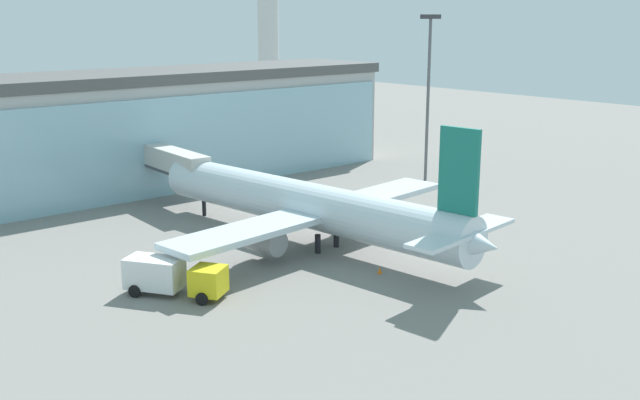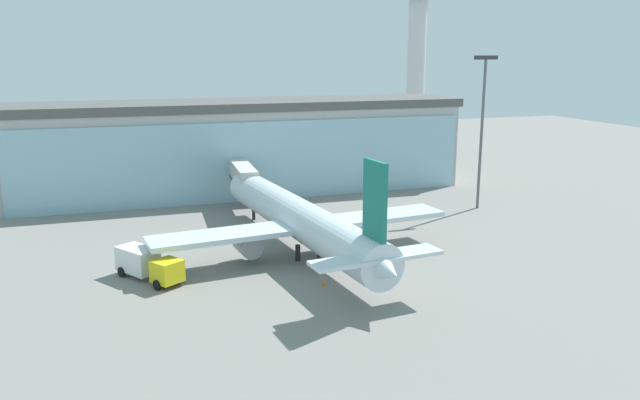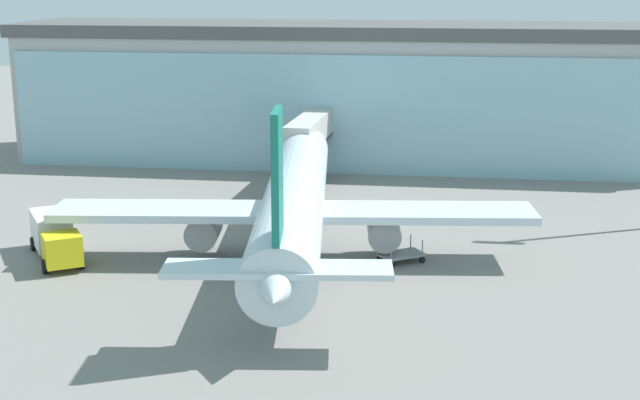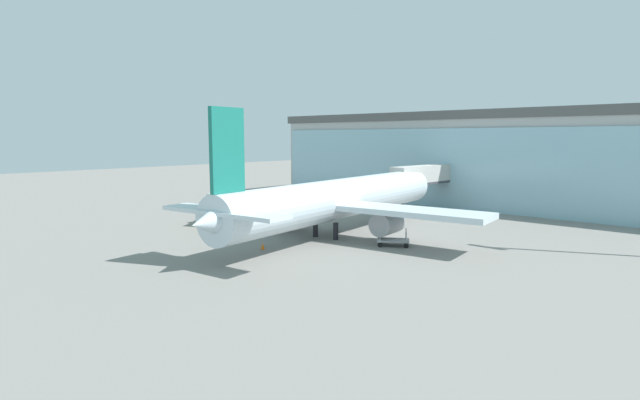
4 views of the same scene
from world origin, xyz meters
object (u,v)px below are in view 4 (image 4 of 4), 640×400
Objects in this scene: airplane at (337,200)px; catering_truck at (220,209)px; baggage_cart at (393,240)px; safety_cone_nose at (263,246)px; jet_bridge at (427,176)px; safety_cone_wingtip at (239,217)px.

airplane is 5.09× the size of catering_truck.
baggage_cart is at bearing -102.06° from airplane.
airplane is at bearing 85.59° from safety_cone_nose.
jet_bridge is 27.05m from catering_truck.
baggage_cart is 21.44m from safety_cone_wingtip.
catering_truck reaches higher than baggage_cart.
jet_bridge is 24.99m from safety_cone_wingtip.
catering_truck is (-15.13, -2.75, -2.04)m from airplane.
baggage_cart reaches higher than safety_cone_nose.
safety_cone_nose is (-0.71, -9.25, -3.24)m from airplane.
safety_cone_nose is (0.96, -29.75, -4.32)m from jet_bridge.
jet_bridge is at bearing -100.58° from baggage_cart.
jet_bridge reaches higher than safety_cone_nose.
airplane reaches higher than catering_truck.
airplane is 15.52m from catering_truck.
airplane is 67.91× the size of safety_cone_wingtip.
airplane is 7.65m from baggage_cart.
safety_cone_nose and safety_cone_wingtip have the same top height.
safety_cone_nose is at bearing -174.81° from jet_bridge.
baggage_cart is at bearing 62.84° from catering_truck.
jet_bridge is 4.18× the size of baggage_cart.
jet_bridge reaches higher than baggage_cart.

